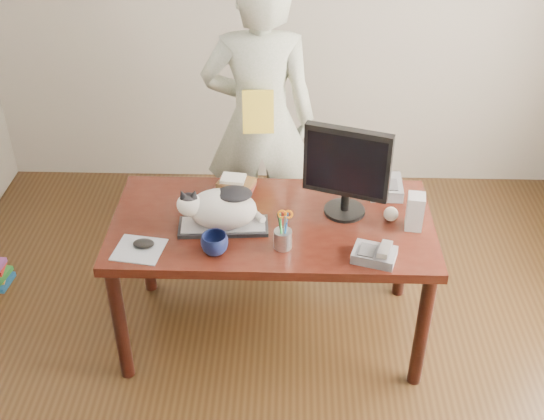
% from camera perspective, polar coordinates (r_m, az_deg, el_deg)
% --- Properties ---
extents(room, '(4.50, 4.50, 4.50)m').
position_cam_1_polar(room, '(2.55, -0.37, 2.26)').
color(room, black).
rests_on(room, ground).
extents(desk, '(1.60, 0.80, 0.75)m').
position_cam_1_polar(desk, '(3.54, 0.06, -2.13)').
color(desk, black).
rests_on(desk, ground).
extents(keyboard, '(0.45, 0.19, 0.03)m').
position_cam_1_polar(keyboard, '(3.33, -4.09, -1.37)').
color(keyboard, black).
rests_on(keyboard, desk).
extents(cat, '(0.43, 0.24, 0.24)m').
position_cam_1_polar(cat, '(3.27, -4.41, 0.21)').
color(cat, silver).
rests_on(cat, keyboard).
extents(monitor, '(0.42, 0.26, 0.48)m').
position_cam_1_polar(monitor, '(3.31, 6.27, 3.54)').
color(monitor, black).
rests_on(monitor, desk).
extents(pen_cup, '(0.09, 0.09, 0.21)m').
position_cam_1_polar(pen_cup, '(3.18, 0.93, -2.27)').
color(pen_cup, gray).
rests_on(pen_cup, desk).
extents(mousepad, '(0.25, 0.23, 0.01)m').
position_cam_1_polar(mousepad, '(3.25, -11.06, -3.27)').
color(mousepad, '#A6AAB2').
rests_on(mousepad, desk).
extents(mouse, '(0.11, 0.08, 0.04)m').
position_cam_1_polar(mouse, '(3.25, -10.69, -2.77)').
color(mouse, black).
rests_on(mouse, mousepad).
extents(coffee_mug, '(0.17, 0.17, 0.10)m').
position_cam_1_polar(coffee_mug, '(3.16, -4.83, -2.86)').
color(coffee_mug, '#0D1336').
rests_on(coffee_mug, desk).
extents(phone, '(0.23, 0.19, 0.09)m').
position_cam_1_polar(phone, '(3.16, 8.64, -3.67)').
color(phone, '#5B5B60').
rests_on(phone, desk).
extents(speaker, '(0.09, 0.10, 0.18)m').
position_cam_1_polar(speaker, '(3.36, 11.87, -0.13)').
color(speaker, '#A3A3A6').
rests_on(speaker, desk).
extents(baseball, '(0.07, 0.07, 0.07)m').
position_cam_1_polar(baseball, '(3.42, 9.92, -0.33)').
color(baseball, silver).
rests_on(baseball, desk).
extents(book_stack, '(0.23, 0.19, 0.07)m').
position_cam_1_polar(book_stack, '(3.61, -3.08, 2.15)').
color(book_stack, '#4C1814').
rests_on(book_stack, desk).
extents(calculator, '(0.17, 0.23, 0.07)m').
position_cam_1_polar(calculator, '(3.64, 9.49, 1.96)').
color(calculator, '#5B5B60').
rests_on(calculator, desk).
extents(person, '(0.68, 0.47, 1.80)m').
position_cam_1_polar(person, '(3.97, -1.03, 7.38)').
color(person, silver).
rests_on(person, ground).
extents(held_book, '(0.18, 0.11, 0.24)m').
position_cam_1_polar(held_book, '(3.75, -1.17, 8.22)').
color(held_book, gold).
rests_on(held_book, person).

